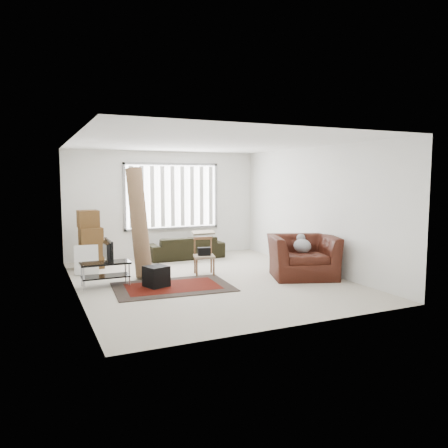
# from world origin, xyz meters

# --- Properties ---
(room) EXTENTS (6.00, 6.02, 2.71)m
(room) POSITION_xyz_m (0.03, 0.51, 1.76)
(room) COLOR beige
(room) RESTS_ON ground
(persian_rug) EXTENTS (2.23, 1.58, 0.02)m
(persian_rug) POSITION_xyz_m (-0.83, -0.26, 0.01)
(persian_rug) COLOR black
(persian_rug) RESTS_ON ground
(tv_stand) EXTENTS (0.91, 0.41, 0.46)m
(tv_stand) POSITION_xyz_m (-1.95, 0.35, 0.33)
(tv_stand) COLOR black
(tv_stand) RESTS_ON ground
(tv) EXTENTS (0.10, 0.74, 0.42)m
(tv) POSITION_xyz_m (-1.95, 0.35, 0.67)
(tv) COLOR black
(tv) RESTS_ON tv_stand
(subwoofer) EXTENTS (0.49, 0.49, 0.38)m
(subwoofer) POSITION_xyz_m (-1.11, -0.14, 0.21)
(subwoofer) COLOR black
(subwoofer) RESTS_ON persian_rug
(moving_boxes) EXTENTS (0.56, 0.52, 1.30)m
(moving_boxes) POSITION_xyz_m (-1.98, 2.19, 0.61)
(moving_boxes) COLOR brown
(moving_boxes) RESTS_ON ground
(white_flatpack) EXTENTS (0.50, 0.23, 0.62)m
(white_flatpack) POSITION_xyz_m (-2.15, 1.52, 0.31)
(white_flatpack) COLOR silver
(white_flatpack) RESTS_ON ground
(rolled_rug) EXTENTS (0.46, 0.82, 2.24)m
(rolled_rug) POSITION_xyz_m (-1.17, 0.87, 1.12)
(rolled_rug) COLOR brown
(rolled_rug) RESTS_ON ground
(sofa) EXTENTS (1.89, 0.82, 0.73)m
(sofa) POSITION_xyz_m (0.37, 2.45, 0.36)
(sofa) COLOR black
(sofa) RESTS_ON ground
(side_chair) EXTENTS (0.51, 0.51, 0.78)m
(side_chair) POSITION_xyz_m (0.10, 0.50, 0.43)
(side_chair) COLOR #846F57
(side_chair) RESTS_ON ground
(armchair) EXTENTS (1.63, 1.53, 0.97)m
(armchair) POSITION_xyz_m (1.86, -0.54, 0.49)
(armchair) COLOR #39130B
(armchair) RESTS_ON ground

